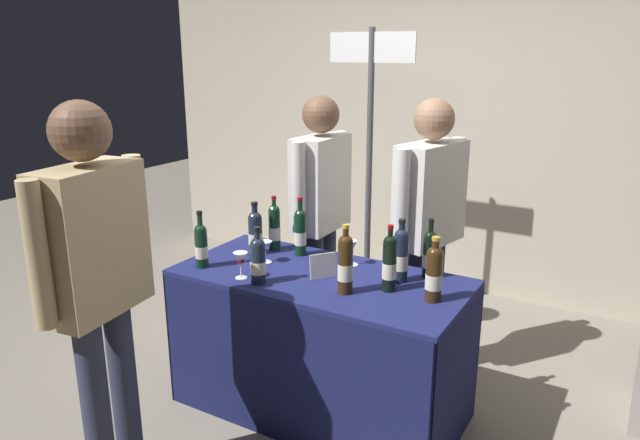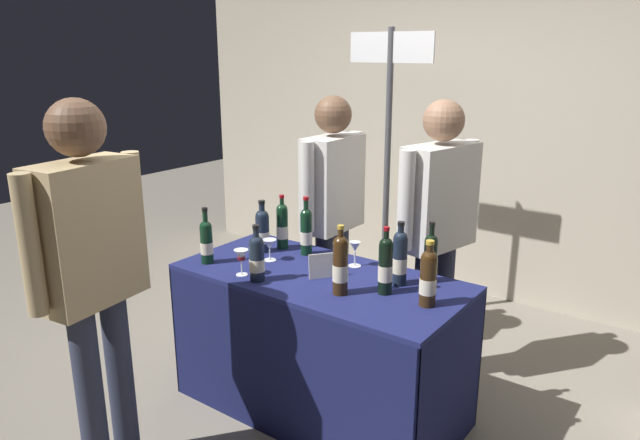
% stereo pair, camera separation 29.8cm
% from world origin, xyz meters
% --- Properties ---
extents(ground_plane, '(12.00, 12.00, 0.00)m').
position_xyz_m(ground_plane, '(0.00, 0.00, 0.00)').
color(ground_plane, gray).
extents(back_partition, '(5.58, 0.12, 3.17)m').
position_xyz_m(back_partition, '(0.00, 2.13, 1.58)').
color(back_partition, '#B2A893').
rests_on(back_partition, ground_plane).
extents(tasting_table, '(1.53, 0.73, 0.80)m').
position_xyz_m(tasting_table, '(0.00, 0.00, 0.54)').
color(tasting_table, '#191E51').
rests_on(tasting_table, ground_plane).
extents(featured_wine_bottle, '(0.07, 0.07, 0.33)m').
position_xyz_m(featured_wine_bottle, '(0.39, 0.13, 0.94)').
color(featured_wine_bottle, '#192333').
rests_on(featured_wine_bottle, tasting_table).
extents(display_bottle_0, '(0.07, 0.07, 0.31)m').
position_xyz_m(display_bottle_0, '(0.50, 0.26, 0.93)').
color(display_bottle_0, black).
rests_on(display_bottle_0, tasting_table).
extents(display_bottle_1, '(0.07, 0.07, 0.32)m').
position_xyz_m(display_bottle_1, '(-0.44, 0.22, 0.93)').
color(display_bottle_1, black).
rests_on(display_bottle_1, tasting_table).
extents(display_bottle_2, '(0.08, 0.08, 0.31)m').
position_xyz_m(display_bottle_2, '(-0.49, 0.11, 0.93)').
color(display_bottle_2, '#192333').
rests_on(display_bottle_2, tasting_table).
extents(display_bottle_3, '(0.08, 0.08, 0.30)m').
position_xyz_m(display_bottle_3, '(-0.22, -0.25, 0.92)').
color(display_bottle_3, '#192333').
rests_on(display_bottle_3, tasting_table).
extents(display_bottle_4, '(0.08, 0.08, 0.31)m').
position_xyz_m(display_bottle_4, '(0.62, -0.01, 0.93)').
color(display_bottle_4, '#38230F').
rests_on(display_bottle_4, tasting_table).
extents(display_bottle_5, '(0.07, 0.07, 0.34)m').
position_xyz_m(display_bottle_5, '(-0.26, 0.22, 0.94)').
color(display_bottle_5, black).
rests_on(display_bottle_5, tasting_table).
extents(display_bottle_6, '(0.07, 0.07, 0.34)m').
position_xyz_m(display_bottle_6, '(0.39, -0.01, 0.94)').
color(display_bottle_6, black).
rests_on(display_bottle_6, tasting_table).
extents(display_bottle_7, '(0.08, 0.08, 0.34)m').
position_xyz_m(display_bottle_7, '(0.22, -0.14, 0.95)').
color(display_bottle_7, '#38230F').
rests_on(display_bottle_7, tasting_table).
extents(display_bottle_8, '(0.07, 0.07, 0.31)m').
position_xyz_m(display_bottle_8, '(-0.61, -0.22, 0.92)').
color(display_bottle_8, black).
rests_on(display_bottle_8, tasting_table).
extents(wine_glass_near_vendor, '(0.07, 0.07, 0.14)m').
position_xyz_m(wine_glass_near_vendor, '(0.07, 0.22, 0.90)').
color(wine_glass_near_vendor, silver).
rests_on(wine_glass_near_vendor, tasting_table).
extents(wine_glass_mid, '(0.08, 0.08, 0.12)m').
position_xyz_m(wine_glass_mid, '(-0.36, 0.01, 0.88)').
color(wine_glass_mid, silver).
rests_on(wine_glass_mid, tasting_table).
extents(wine_glass_near_taster, '(0.08, 0.08, 0.14)m').
position_xyz_m(wine_glass_near_taster, '(-0.33, -0.24, 0.90)').
color(wine_glass_near_taster, silver).
rests_on(wine_glass_near_taster, tasting_table).
extents(brochure_stand, '(0.10, 0.13, 0.13)m').
position_xyz_m(brochure_stand, '(0.03, -0.02, 0.86)').
color(brochure_stand, silver).
rests_on(brochure_stand, tasting_table).
extents(vendor_presenter, '(0.23, 0.60, 1.67)m').
position_xyz_m(vendor_presenter, '(-0.36, 0.62, 1.00)').
color(vendor_presenter, '#2D3347').
rests_on(vendor_presenter, ground_plane).
extents(vendor_assistant, '(0.31, 0.62, 1.67)m').
position_xyz_m(vendor_assistant, '(0.34, 0.68, 1.01)').
color(vendor_assistant, '#2D3347').
rests_on(vendor_assistant, ground_plane).
extents(taster_foreground_right, '(0.26, 0.62, 1.75)m').
position_xyz_m(taster_foreground_right, '(-0.50, -0.98, 1.06)').
color(taster_foreground_right, '#2D3347').
rests_on(taster_foreground_right, ground_plane).
extents(booth_signpost, '(0.62, 0.04, 2.07)m').
position_xyz_m(booth_signpost, '(-0.30, 1.20, 1.33)').
color(booth_signpost, '#47474C').
rests_on(booth_signpost, ground_plane).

